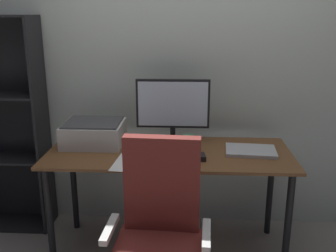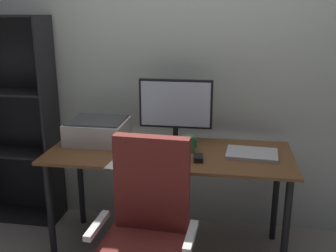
# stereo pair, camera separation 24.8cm
# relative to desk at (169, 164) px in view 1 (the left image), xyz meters

# --- Properties ---
(ground_plane) EXTENTS (12.00, 12.00, 0.00)m
(ground_plane) POSITION_rel_desk_xyz_m (0.00, 0.00, -0.65)
(ground_plane) COLOR gray
(back_wall) EXTENTS (6.40, 0.10, 2.60)m
(back_wall) POSITION_rel_desk_xyz_m (0.00, 0.49, 0.65)
(back_wall) COLOR beige
(back_wall) RESTS_ON ground
(desk) EXTENTS (1.59, 0.65, 0.74)m
(desk) POSITION_rel_desk_xyz_m (0.00, 0.00, 0.00)
(desk) COLOR brown
(desk) RESTS_ON ground
(monitor) EXTENTS (0.50, 0.20, 0.45)m
(monitor) POSITION_rel_desk_xyz_m (0.02, 0.18, 0.34)
(monitor) COLOR black
(monitor) RESTS_ON desk
(keyboard) EXTENTS (0.29, 0.12, 0.02)m
(keyboard) POSITION_rel_desk_xyz_m (-0.01, -0.14, 0.10)
(keyboard) COLOR #B7BABC
(keyboard) RESTS_ON desk
(mouse) EXTENTS (0.07, 0.10, 0.03)m
(mouse) POSITION_rel_desk_xyz_m (0.20, -0.13, 0.10)
(mouse) COLOR black
(mouse) RESTS_ON desk
(coffee_mug) EXTENTS (0.10, 0.09, 0.11)m
(coffee_mug) POSITION_rel_desk_xyz_m (0.12, 0.02, 0.14)
(coffee_mug) COLOR #387F51
(coffee_mug) RESTS_ON desk
(laptop) EXTENTS (0.34, 0.26, 0.02)m
(laptop) POSITION_rel_desk_xyz_m (0.53, 0.01, 0.10)
(laptop) COLOR #B7BABC
(laptop) RESTS_ON desk
(printer) EXTENTS (0.40, 0.34, 0.16)m
(printer) POSITION_rel_desk_xyz_m (-0.52, 0.12, 0.17)
(printer) COLOR silver
(printer) RESTS_ON desk
(paper_sheet) EXTENTS (0.24, 0.31, 0.00)m
(paper_sheet) POSITION_rel_desk_xyz_m (-0.22, -0.21, 0.09)
(paper_sheet) COLOR white
(paper_sheet) RESTS_ON desk
(office_chair) EXTENTS (0.54, 0.54, 1.01)m
(office_chair) POSITION_rel_desk_xyz_m (-0.02, -0.66, -0.19)
(office_chair) COLOR silver
(office_chair) RESTS_ON ground
(bookshelf) EXTENTS (0.66, 0.28, 1.60)m
(bookshelf) POSITION_rel_desk_xyz_m (-1.28, 0.32, 0.14)
(bookshelf) COLOR black
(bookshelf) RESTS_ON ground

